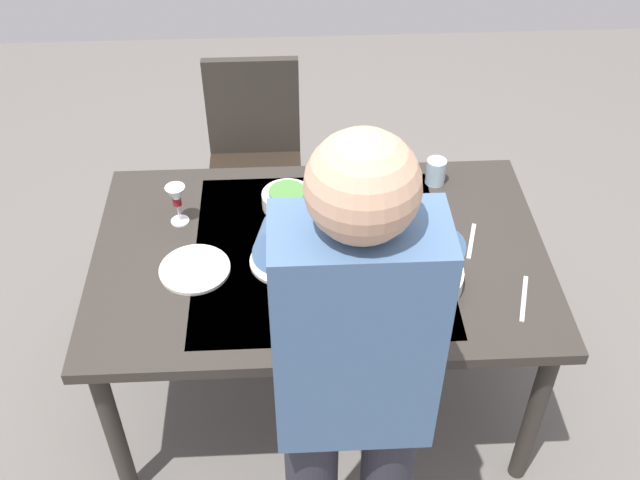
{
  "coord_description": "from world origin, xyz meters",
  "views": [
    {
      "loc": [
        0.09,
        1.85,
        2.42
      ],
      "look_at": [
        0.0,
        0.0,
        0.77
      ],
      "focal_mm": 42.39,
      "sensor_mm": 36.0,
      "label": 1
    }
  ],
  "objects_px": {
    "side_bowl_salad": "(287,198)",
    "dinner_plate_near": "(285,261)",
    "wine_glass_left": "(176,198)",
    "dining_table": "(320,266)",
    "wine_bottle": "(374,302)",
    "water_cup_near_left": "(436,172)",
    "water_cup_near_right": "(350,184)",
    "serving_bowl_pasta": "(416,275)",
    "dinner_plate_far": "(195,269)",
    "person_server": "(352,387)",
    "chair_near": "(255,152)"
  },
  "relations": [
    {
      "from": "side_bowl_salad",
      "to": "dinner_plate_near",
      "type": "bearing_deg",
      "value": 87.31
    },
    {
      "from": "wine_glass_left",
      "to": "side_bowl_salad",
      "type": "relative_size",
      "value": 0.84
    },
    {
      "from": "dining_table",
      "to": "wine_bottle",
      "type": "relative_size",
      "value": 5.09
    },
    {
      "from": "water_cup_near_left",
      "to": "water_cup_near_right",
      "type": "relative_size",
      "value": 1.14
    },
    {
      "from": "wine_bottle",
      "to": "serving_bowl_pasta",
      "type": "height_order",
      "value": "wine_bottle"
    },
    {
      "from": "water_cup_near_right",
      "to": "dinner_plate_near",
      "type": "relative_size",
      "value": 0.38
    },
    {
      "from": "dining_table",
      "to": "serving_bowl_pasta",
      "type": "relative_size",
      "value": 5.03
    },
    {
      "from": "water_cup_near_left",
      "to": "serving_bowl_pasta",
      "type": "relative_size",
      "value": 0.33
    },
    {
      "from": "water_cup_near_left",
      "to": "side_bowl_salad",
      "type": "relative_size",
      "value": 0.54
    },
    {
      "from": "side_bowl_salad",
      "to": "dinner_plate_far",
      "type": "height_order",
      "value": "side_bowl_salad"
    },
    {
      "from": "dining_table",
      "to": "dinner_plate_far",
      "type": "distance_m",
      "value": 0.42
    },
    {
      "from": "dining_table",
      "to": "wine_bottle",
      "type": "bearing_deg",
      "value": 111.82
    },
    {
      "from": "person_server",
      "to": "water_cup_near_right",
      "type": "relative_size",
      "value": 19.58
    },
    {
      "from": "side_bowl_salad",
      "to": "dinner_plate_near",
      "type": "height_order",
      "value": "side_bowl_salad"
    },
    {
      "from": "chair_near",
      "to": "serving_bowl_pasta",
      "type": "relative_size",
      "value": 3.03
    },
    {
      "from": "water_cup_near_right",
      "to": "dinner_plate_near",
      "type": "distance_m",
      "value": 0.43
    },
    {
      "from": "water_cup_near_left",
      "to": "chair_near",
      "type": "bearing_deg",
      "value": -36.64
    },
    {
      "from": "water_cup_near_left",
      "to": "dinner_plate_near",
      "type": "distance_m",
      "value": 0.69
    },
    {
      "from": "water_cup_near_right",
      "to": "serving_bowl_pasta",
      "type": "relative_size",
      "value": 0.29
    },
    {
      "from": "serving_bowl_pasta",
      "to": "side_bowl_salad",
      "type": "bearing_deg",
      "value": -45.57
    },
    {
      "from": "water_cup_near_left",
      "to": "person_server",
      "type": "bearing_deg",
      "value": 69.96
    },
    {
      "from": "chair_near",
      "to": "water_cup_near_left",
      "type": "height_order",
      "value": "chair_near"
    },
    {
      "from": "water_cup_near_left",
      "to": "serving_bowl_pasta",
      "type": "xyz_separation_m",
      "value": [
        0.15,
        0.52,
        -0.02
      ]
    },
    {
      "from": "wine_bottle",
      "to": "serving_bowl_pasta",
      "type": "relative_size",
      "value": 0.99
    },
    {
      "from": "side_bowl_salad",
      "to": "serving_bowl_pasta",
      "type": "bearing_deg",
      "value": 134.43
    },
    {
      "from": "serving_bowl_pasta",
      "to": "dinner_plate_far",
      "type": "distance_m",
      "value": 0.71
    },
    {
      "from": "person_server",
      "to": "water_cup_near_right",
      "type": "distance_m",
      "value": 1.07
    },
    {
      "from": "wine_bottle",
      "to": "side_bowl_salad",
      "type": "xyz_separation_m",
      "value": [
        0.24,
        -0.59,
        -0.08
      ]
    },
    {
      "from": "person_server",
      "to": "water_cup_near_right",
      "type": "bearing_deg",
      "value": -94.48
    },
    {
      "from": "wine_bottle",
      "to": "dinner_plate_near",
      "type": "height_order",
      "value": "wine_bottle"
    },
    {
      "from": "dining_table",
      "to": "side_bowl_salad",
      "type": "distance_m",
      "value": 0.29
    },
    {
      "from": "water_cup_near_right",
      "to": "side_bowl_salad",
      "type": "xyz_separation_m",
      "value": [
        0.23,
        0.06,
        -0.01
      ]
    },
    {
      "from": "wine_glass_left",
      "to": "wine_bottle",
      "type": "bearing_deg",
      "value": 139.72
    },
    {
      "from": "water_cup_near_right",
      "to": "serving_bowl_pasta",
      "type": "bearing_deg",
      "value": 110.14
    },
    {
      "from": "side_bowl_salad",
      "to": "dinner_plate_far",
      "type": "bearing_deg",
      "value": 46.15
    },
    {
      "from": "dinner_plate_near",
      "to": "serving_bowl_pasta",
      "type": "bearing_deg",
      "value": 164.62
    },
    {
      "from": "wine_bottle",
      "to": "serving_bowl_pasta",
      "type": "xyz_separation_m",
      "value": [
        -0.16,
        -0.19,
        -0.08
      ]
    },
    {
      "from": "water_cup_near_right",
      "to": "side_bowl_salad",
      "type": "relative_size",
      "value": 0.48
    },
    {
      "from": "dinner_plate_near",
      "to": "dinner_plate_far",
      "type": "xyz_separation_m",
      "value": [
        0.29,
        0.02,
        0.0
      ]
    },
    {
      "from": "dining_table",
      "to": "water_cup_near_right",
      "type": "bearing_deg",
      "value": -111.74
    },
    {
      "from": "wine_bottle",
      "to": "dinner_plate_far",
      "type": "bearing_deg",
      "value": -26.59
    },
    {
      "from": "person_server",
      "to": "serving_bowl_pasta",
      "type": "xyz_separation_m",
      "value": [
        -0.25,
        -0.58,
        -0.21
      ]
    },
    {
      "from": "dinner_plate_far",
      "to": "dinner_plate_near",
      "type": "bearing_deg",
      "value": -175.1
    },
    {
      "from": "side_bowl_salad",
      "to": "water_cup_near_right",
      "type": "bearing_deg",
      "value": -164.68
    },
    {
      "from": "wine_glass_left",
      "to": "water_cup_near_left",
      "type": "relative_size",
      "value": 1.54
    },
    {
      "from": "wine_glass_left",
      "to": "water_cup_near_right",
      "type": "bearing_deg",
      "value": -167.7
    },
    {
      "from": "person_server",
      "to": "wine_glass_left",
      "type": "xyz_separation_m",
      "value": [
        0.52,
        -0.92,
        -0.14
      ]
    },
    {
      "from": "wine_bottle",
      "to": "water_cup_near_left",
      "type": "relative_size",
      "value": 3.02
    },
    {
      "from": "person_server",
      "to": "wine_glass_left",
      "type": "relative_size",
      "value": 11.19
    },
    {
      "from": "chair_near",
      "to": "dining_table",
      "type": "bearing_deg",
      "value": 105.63
    }
  ]
}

